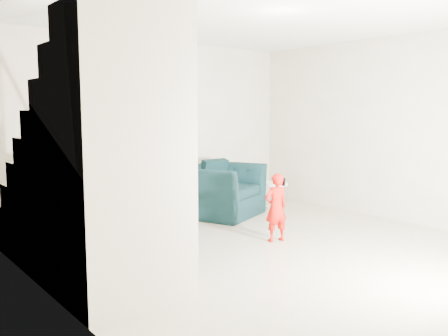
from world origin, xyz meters
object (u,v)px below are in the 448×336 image
at_px(toddler, 276,207).
at_px(side_table, 275,191).
at_px(staircase, 91,181).
at_px(armchair, 221,190).

relative_size(toddler, side_table, 1.97).
xyz_separation_m(side_table, staircase, (-3.72, -1.25, 0.66)).
bearing_deg(toddler, armchair, -91.77).
xyz_separation_m(armchair, staircase, (-2.69, -1.40, 0.56)).
distance_m(armchair, side_table, 1.05).
bearing_deg(toddler, staircase, 7.15).
bearing_deg(armchair, side_table, -30.41).
height_order(toddler, staircase, staircase).
height_order(side_table, staircase, staircase).
distance_m(toddler, staircase, 2.36).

